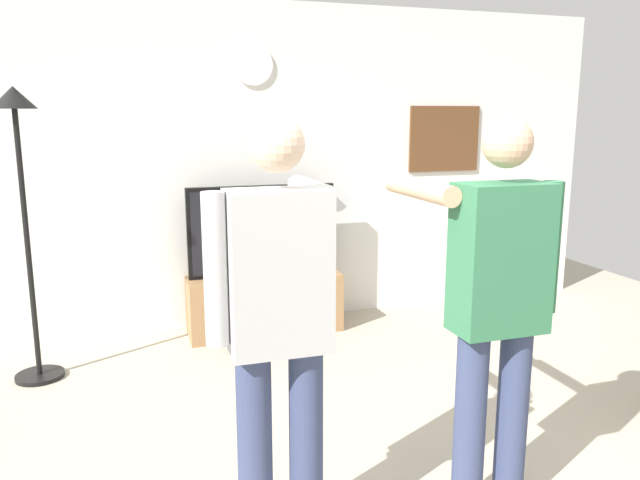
# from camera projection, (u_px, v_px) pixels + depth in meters

# --- Properties ---
(back_wall) EXTENTS (6.40, 0.10, 2.70)m
(back_wall) POSITION_uv_depth(u_px,v_px,m) (258.00, 167.00, 5.27)
(back_wall) COLOR silver
(back_wall) RESTS_ON ground_plane
(tv_stand) EXTENTS (1.26, 0.43, 0.49)m
(tv_stand) POSITION_uv_depth(u_px,v_px,m) (265.00, 304.00, 5.15)
(tv_stand) COLOR #997047
(tv_stand) RESTS_ON ground_plane
(television) EXTENTS (1.22, 0.07, 0.74)m
(television) POSITION_uv_depth(u_px,v_px,m) (262.00, 230.00, 5.07)
(television) COLOR black
(television) RESTS_ON tv_stand
(wall_clock) EXTENTS (0.33, 0.03, 0.33)m
(wall_clock) POSITION_uv_depth(u_px,v_px,m) (253.00, 65.00, 5.03)
(wall_clock) COLOR white
(framed_picture) EXTENTS (0.70, 0.04, 0.59)m
(framed_picture) POSITION_uv_depth(u_px,v_px,m) (444.00, 139.00, 5.70)
(framed_picture) COLOR brown
(floor_lamp) EXTENTS (0.32, 0.32, 1.96)m
(floor_lamp) POSITION_uv_depth(u_px,v_px,m) (21.00, 175.00, 4.00)
(floor_lamp) COLOR black
(floor_lamp) RESTS_ON ground_plane
(person_standing_nearer_lamp) EXTENTS (0.57, 0.78, 1.78)m
(person_standing_nearer_lamp) POSITION_uv_depth(u_px,v_px,m) (278.00, 318.00, 2.41)
(person_standing_nearer_lamp) COLOR #384266
(person_standing_nearer_lamp) RESTS_ON ground_plane
(person_standing_nearer_couch) EXTENTS (0.58, 0.78, 1.78)m
(person_standing_nearer_couch) POSITION_uv_depth(u_px,v_px,m) (496.00, 298.00, 2.68)
(person_standing_nearer_couch) COLOR #384266
(person_standing_nearer_couch) RESTS_ON ground_plane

